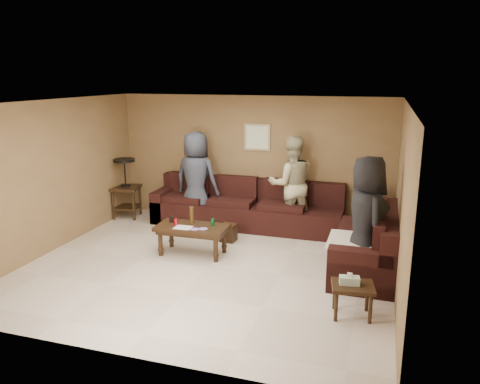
# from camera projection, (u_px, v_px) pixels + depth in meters

# --- Properties ---
(room) EXTENTS (5.60, 5.50, 2.50)m
(room) POSITION_uv_depth(u_px,v_px,m) (207.00, 161.00, 6.85)
(room) COLOR beige
(room) RESTS_ON ground
(sectional_sofa) EXTENTS (4.65, 2.90, 0.97)m
(sectional_sofa) POSITION_uv_depth(u_px,v_px,m) (281.00, 222.00, 8.35)
(sectional_sofa) COLOR black
(sectional_sofa) RESTS_ON ground
(coffee_table) EXTENTS (1.18, 0.60, 0.77)m
(coffee_table) POSITION_uv_depth(u_px,v_px,m) (192.00, 230.00, 7.65)
(coffee_table) COLOR black
(coffee_table) RESTS_ON ground
(end_table_left) EXTENTS (0.64, 0.64, 1.23)m
(end_table_left) POSITION_uv_depth(u_px,v_px,m) (126.00, 187.00, 9.61)
(end_table_left) COLOR black
(end_table_left) RESTS_ON ground
(side_table_right) EXTENTS (0.56, 0.49, 0.56)m
(side_table_right) POSITION_uv_depth(u_px,v_px,m) (352.00, 288.00, 5.67)
(side_table_right) COLOR black
(side_table_right) RESTS_ON ground
(waste_bin) EXTENTS (0.27, 0.27, 0.31)m
(waste_bin) POSITION_uv_depth(u_px,v_px,m) (228.00, 233.00, 8.32)
(waste_bin) COLOR black
(waste_bin) RESTS_ON ground
(wall_art) EXTENTS (0.52, 0.04, 0.52)m
(wall_art) POSITION_uv_depth(u_px,v_px,m) (257.00, 137.00, 9.11)
(wall_art) COLOR tan
(wall_art) RESTS_ON ground
(person_left) EXTENTS (0.96, 0.69, 1.84)m
(person_left) POSITION_uv_depth(u_px,v_px,m) (196.00, 179.00, 9.11)
(person_left) COLOR #313744
(person_left) RESTS_ON ground
(person_middle) EXTENTS (1.07, 0.96, 1.81)m
(person_middle) POSITION_uv_depth(u_px,v_px,m) (291.00, 184.00, 8.70)
(person_middle) COLOR tan
(person_middle) RESTS_ON ground
(person_right) EXTENTS (0.89, 1.05, 1.82)m
(person_right) POSITION_uv_depth(u_px,v_px,m) (366.00, 220.00, 6.52)
(person_right) COLOR black
(person_right) RESTS_ON ground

